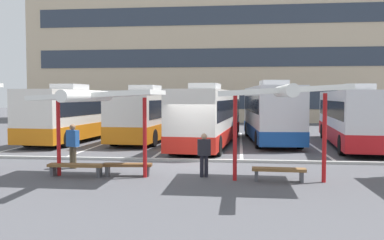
# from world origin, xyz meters

# --- Properties ---
(ground_plane) EXTENTS (160.00, 160.00, 0.00)m
(ground_plane) POSITION_xyz_m (0.00, 0.00, 0.00)
(ground_plane) COLOR #515156
(terminal_building) EXTENTS (43.96, 11.03, 20.77)m
(terminal_building) POSITION_xyz_m (0.04, 33.75, 9.02)
(terminal_building) COLOR #C6B293
(terminal_building) RESTS_ON ground
(coach_bus_0) EXTENTS (3.61, 12.08, 3.60)m
(coach_bus_0) POSITION_xyz_m (-8.41, 9.51, 1.65)
(coach_bus_0) COLOR silver
(coach_bus_0) RESTS_ON ground
(coach_bus_1) EXTENTS (3.25, 11.22, 3.53)m
(coach_bus_1) POSITION_xyz_m (-3.81, 10.04, 1.61)
(coach_bus_1) COLOR silver
(coach_bus_1) RESTS_ON ground
(coach_bus_2) EXTENTS (3.49, 12.46, 3.55)m
(coach_bus_2) POSITION_xyz_m (0.20, 7.29, 1.64)
(coach_bus_2) COLOR silver
(coach_bus_2) RESTS_ON ground
(coach_bus_3) EXTENTS (3.15, 10.47, 3.78)m
(coach_bus_3) POSITION_xyz_m (3.88, 9.47, 1.76)
(coach_bus_3) COLOR silver
(coach_bus_3) RESTS_ON ground
(coach_bus_4) EXTENTS (3.48, 11.77, 3.50)m
(coach_bus_4) POSITION_xyz_m (8.36, 7.75, 1.61)
(coach_bus_4) COLOR silver
(coach_bus_4) RESTS_ON ground
(lane_stripe_0) EXTENTS (0.16, 14.00, 0.01)m
(lane_stripe_0) POSITION_xyz_m (-10.24, 8.60, 0.00)
(lane_stripe_0) COLOR white
(lane_stripe_0) RESTS_ON ground
(lane_stripe_1) EXTENTS (0.16, 14.00, 0.01)m
(lane_stripe_1) POSITION_xyz_m (-6.15, 8.60, 0.00)
(lane_stripe_1) COLOR white
(lane_stripe_1) RESTS_ON ground
(lane_stripe_2) EXTENTS (0.16, 14.00, 0.01)m
(lane_stripe_2) POSITION_xyz_m (-2.05, 8.60, 0.00)
(lane_stripe_2) COLOR white
(lane_stripe_2) RESTS_ON ground
(lane_stripe_3) EXTENTS (0.16, 14.00, 0.01)m
(lane_stripe_3) POSITION_xyz_m (2.05, 8.60, 0.00)
(lane_stripe_3) COLOR white
(lane_stripe_3) RESTS_ON ground
(lane_stripe_4) EXTENTS (0.16, 14.00, 0.01)m
(lane_stripe_4) POSITION_xyz_m (6.15, 8.60, 0.00)
(lane_stripe_4) COLOR white
(lane_stripe_4) RESTS_ON ground
(lane_stripe_5) EXTENTS (0.16, 14.00, 0.01)m
(lane_stripe_5) POSITION_xyz_m (10.24, 8.60, 0.00)
(lane_stripe_5) COLOR white
(lane_stripe_5) RESTS_ON ground
(waiting_shelter_1) EXTENTS (4.16, 4.78, 3.07)m
(waiting_shelter_1) POSITION_xyz_m (-2.94, -3.10, 2.82)
(waiting_shelter_1) COLOR red
(waiting_shelter_1) RESTS_ON ground
(bench_1) EXTENTS (2.00, 0.45, 0.45)m
(bench_1) POSITION_xyz_m (-3.84, -2.93, 0.34)
(bench_1) COLOR brown
(bench_1) RESTS_ON ground
(bench_2) EXTENTS (1.77, 0.58, 0.45)m
(bench_2) POSITION_xyz_m (-2.04, -2.64, 0.34)
(bench_2) COLOR brown
(bench_2) RESTS_ON ground
(waiting_shelter_2) EXTENTS (3.94, 5.22, 3.22)m
(waiting_shelter_2) POSITION_xyz_m (3.26, -3.30, 2.96)
(waiting_shelter_2) COLOR red
(waiting_shelter_2) RESTS_ON ground
(bench_3) EXTENTS (1.80, 0.50, 0.45)m
(bench_3) POSITION_xyz_m (3.26, -3.01, 0.34)
(bench_3) COLOR brown
(bench_3) RESTS_ON ground
(platform_kerb) EXTENTS (44.00, 0.24, 0.12)m
(platform_kerb) POSITION_xyz_m (0.00, 0.92, 0.06)
(platform_kerb) COLOR #ADADA8
(platform_kerb) RESTS_ON ground
(waiting_passenger_0) EXTENTS (0.55, 0.40, 1.75)m
(waiting_passenger_0) POSITION_xyz_m (-4.61, -1.31, 1.03)
(waiting_passenger_0) COLOR brown
(waiting_passenger_0) RESTS_ON ground
(waiting_passenger_3) EXTENTS (0.49, 0.32, 1.55)m
(waiting_passenger_3) POSITION_xyz_m (0.70, -2.54, 0.88)
(waiting_passenger_3) COLOR black
(waiting_passenger_3) RESTS_ON ground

